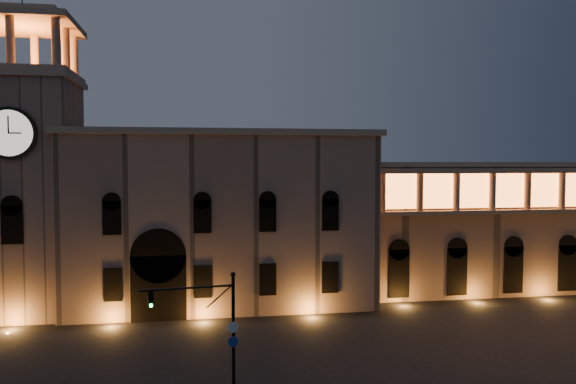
# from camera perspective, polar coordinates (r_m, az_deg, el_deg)

# --- Properties ---
(ground) EXTENTS (160.00, 160.00, 0.00)m
(ground) POSITION_cam_1_polar(r_m,az_deg,el_deg) (38.79, -2.02, -18.87)
(ground) COLOR black
(ground) RESTS_ON ground
(government_building) EXTENTS (30.80, 12.80, 17.60)m
(government_building) POSITION_cam_1_polar(r_m,az_deg,el_deg) (57.97, -6.84, -2.63)
(government_building) COLOR #896C5A
(government_building) RESTS_ON ground
(clock_tower) EXTENTS (9.80, 9.80, 32.40)m
(clock_tower) POSITION_cam_1_polar(r_m,az_deg,el_deg) (58.92, -25.03, 0.83)
(clock_tower) COLOR #896C5A
(clock_tower) RESTS_ON ground
(colonnade_wing) EXTENTS (40.60, 11.50, 14.50)m
(colonnade_wing) POSITION_cam_1_polar(r_m,az_deg,el_deg) (70.29, 22.10, -3.02)
(colonnade_wing) COLOR #846754
(colonnade_wing) RESTS_ON ground
(traffic_light) EXTENTS (5.74, 1.05, 7.91)m
(traffic_light) POSITION_cam_1_polar(r_m,az_deg,el_deg) (34.82, -7.19, -14.22)
(traffic_light) COLOR black
(traffic_light) RESTS_ON ground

